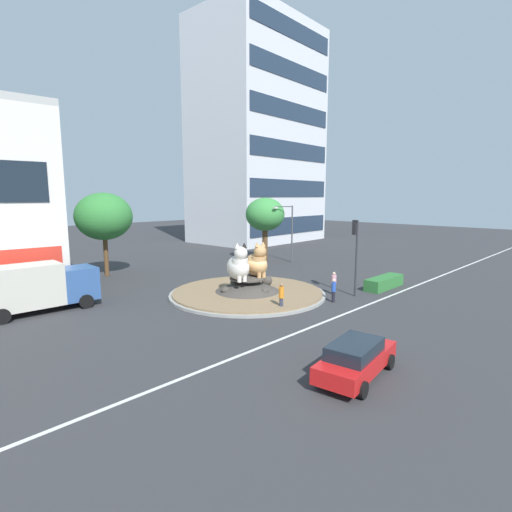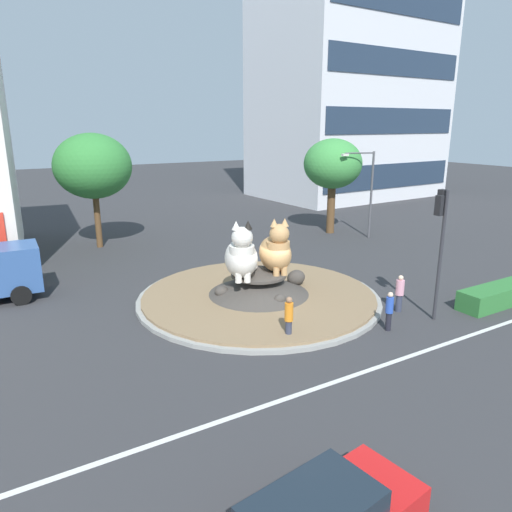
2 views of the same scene
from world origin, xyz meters
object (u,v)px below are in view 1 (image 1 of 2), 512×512
(pedestrian_orange_shirt, at_px, (281,296))
(sedan_on_far_lane, at_px, (356,358))
(broadleaf_tree_behind_island, at_px, (104,217))
(pedestrian_blue_shirt, at_px, (334,290))
(traffic_light_mast, at_px, (355,241))
(pedestrian_pink_shirt, at_px, (334,283))
(streetlight_arm, at_px, (290,229))
(office_tower, at_px, (258,136))
(delivery_box_truck, at_px, (33,287))
(second_tree_near_tower, at_px, (265,215))
(cat_statue_white, at_px, (239,266))
(cat_statue_calico, at_px, (257,263))

(pedestrian_orange_shirt, relative_size, sedan_on_far_lane, 0.38)
(broadleaf_tree_behind_island, bearing_deg, pedestrian_blue_shirt, -71.00)
(traffic_light_mast, height_order, pedestrian_blue_shirt, traffic_light_mast)
(pedestrian_pink_shirt, distance_m, pedestrian_orange_shirt, 5.89)
(traffic_light_mast, distance_m, pedestrian_blue_shirt, 3.99)
(streetlight_arm, relative_size, pedestrian_pink_shirt, 3.69)
(office_tower, relative_size, delivery_box_truck, 4.65)
(second_tree_near_tower, bearing_deg, office_tower, 46.31)
(cat_statue_white, xyz_separation_m, streetlight_arm, (14.18, 7.03, 1.42))
(traffic_light_mast, xyz_separation_m, delivery_box_truck, (-17.55, 12.01, -2.36))
(traffic_light_mast, relative_size, streetlight_arm, 0.89)
(cat_statue_white, distance_m, cat_statue_calico, 1.87)
(pedestrian_orange_shirt, height_order, sedan_on_far_lane, pedestrian_orange_shirt)
(pedestrian_orange_shirt, bearing_deg, streetlight_arm, 46.81)
(second_tree_near_tower, bearing_deg, pedestrian_blue_shirt, -121.79)
(cat_statue_white, height_order, pedestrian_pink_shirt, cat_statue_white)
(office_tower, height_order, streetlight_arm, office_tower)
(traffic_light_mast, height_order, sedan_on_far_lane, traffic_light_mast)
(streetlight_arm, bearing_deg, sedan_on_far_lane, 59.11)
(broadleaf_tree_behind_island, distance_m, pedestrian_blue_shirt, 21.40)
(sedan_on_far_lane, bearing_deg, broadleaf_tree_behind_island, 77.66)
(cat_statue_calico, distance_m, pedestrian_pink_shirt, 5.88)
(pedestrian_orange_shirt, bearing_deg, cat_statue_white, 94.32)
(streetlight_arm, bearing_deg, delivery_box_truck, 15.60)
(office_tower, height_order, sedan_on_far_lane, office_tower)
(cat_statue_calico, height_order, traffic_light_mast, traffic_light_mast)
(streetlight_arm, xyz_separation_m, pedestrian_pink_shirt, (-8.63, -11.38, -2.83))
(traffic_light_mast, relative_size, pedestrian_blue_shirt, 3.39)
(traffic_light_mast, xyz_separation_m, streetlight_arm, (8.08, 12.70, -0.31))
(pedestrian_pink_shirt, distance_m, delivery_box_truck, 20.09)
(cat_statue_white, height_order, cat_statue_calico, cat_statue_white)
(second_tree_near_tower, height_order, pedestrian_pink_shirt, second_tree_near_tower)
(pedestrian_pink_shirt, bearing_deg, delivery_box_truck, 151.37)
(sedan_on_far_lane, bearing_deg, pedestrian_orange_shirt, 51.09)
(delivery_box_truck, bearing_deg, second_tree_near_tower, 9.92)
(cat_statue_white, bearing_deg, broadleaf_tree_behind_island, -143.60)
(cat_statue_calico, xyz_separation_m, pedestrian_pink_shirt, (3.68, -4.37, -1.38))
(cat_statue_white, distance_m, pedestrian_blue_shirt, 6.82)
(broadleaf_tree_behind_island, xyz_separation_m, pedestrian_orange_shirt, (2.80, -18.51, -4.44))
(second_tree_near_tower, xyz_separation_m, streetlight_arm, (1.06, -2.66, -1.44))
(traffic_light_mast, distance_m, second_tree_near_tower, 16.93)
(cat_statue_white, distance_m, broadleaf_tree_behind_island, 14.88)
(cat_statue_calico, xyz_separation_m, pedestrian_blue_shirt, (1.79, -5.59, -1.39))
(traffic_light_mast, height_order, pedestrian_pink_shirt, traffic_light_mast)
(streetlight_arm, xyz_separation_m, pedestrian_blue_shirt, (-10.51, -12.60, -2.84))
(cat_statue_calico, bearing_deg, office_tower, 149.66)
(streetlight_arm, distance_m, sedan_on_far_lane, 27.73)
(pedestrian_orange_shirt, xyz_separation_m, delivery_box_truck, (-11.10, 10.64, 0.71))
(office_tower, height_order, pedestrian_blue_shirt, office_tower)
(cat_statue_calico, distance_m, pedestrian_orange_shirt, 5.03)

